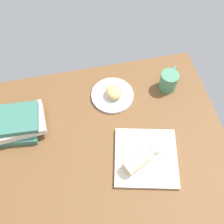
% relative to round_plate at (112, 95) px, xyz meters
% --- Properties ---
extents(dining_table, '(1.10, 0.90, 0.04)m').
position_rel_round_plate_xyz_m(dining_table, '(0.11, 0.26, -0.03)').
color(dining_table, brown).
rests_on(dining_table, ground).
extents(round_plate, '(0.20, 0.20, 0.01)m').
position_rel_round_plate_xyz_m(round_plate, '(0.00, 0.00, 0.00)').
color(round_plate, white).
rests_on(round_plate, dining_table).
extents(scone_pastry, '(0.09, 0.10, 0.05)m').
position_rel_round_plate_xyz_m(scone_pastry, '(-0.01, 0.01, 0.03)').
color(scone_pastry, '#DAB573').
rests_on(scone_pastry, round_plate).
extents(square_plate, '(0.30, 0.30, 0.02)m').
position_rel_round_plate_xyz_m(square_plate, '(-0.07, 0.33, 0.00)').
color(square_plate, silver).
rests_on(square_plate, dining_table).
extents(sauce_cup, '(0.05, 0.05, 0.03)m').
position_rel_round_plate_xyz_m(sauce_cup, '(-0.12, 0.30, 0.02)').
color(sauce_cup, silver).
rests_on(sauce_cup, square_plate).
extents(breakfast_wrap, '(0.14, 0.11, 0.06)m').
position_rel_round_plate_xyz_m(breakfast_wrap, '(-0.03, 0.35, 0.04)').
color(breakfast_wrap, beige).
rests_on(breakfast_wrap, square_plate).
extents(book_stack, '(0.22, 0.18, 0.09)m').
position_rel_round_plate_xyz_m(book_stack, '(0.42, 0.08, 0.04)').
color(book_stack, '#387260').
rests_on(book_stack, dining_table).
extents(coffee_mug, '(0.10, 0.11, 0.09)m').
position_rel_round_plate_xyz_m(coffee_mug, '(-0.27, -0.00, 0.04)').
color(coffee_mug, '#4C8C6B').
rests_on(coffee_mug, dining_table).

